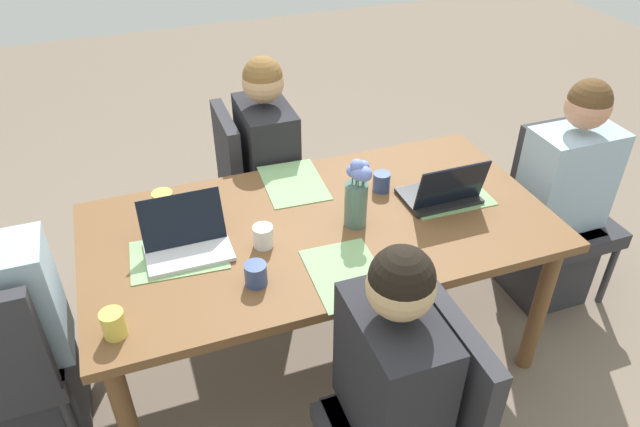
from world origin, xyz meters
name	(u,v)px	position (x,y,z in m)	size (l,w,h in m)	color
ground_plane	(320,349)	(0.00, 0.00, 0.00)	(10.00, 10.00, 0.00)	#756656
dining_table	(320,239)	(0.00, 0.00, 0.67)	(1.89, 0.98, 0.75)	brown
chair_head_left_left_near	(558,203)	(-1.30, -0.08, 0.50)	(0.44, 0.44, 0.90)	#2D2D33
person_head_left_left_near	(559,209)	(-1.24, 0.00, 0.53)	(0.40, 0.36, 1.19)	#2D2D33
chair_far_left_mid	(416,421)	(-0.04, 0.82, 0.50)	(0.44, 0.44, 0.90)	#2D2D33
person_far_left_mid	(388,408)	(0.04, 0.76, 0.53)	(0.36, 0.40, 1.19)	#2D2D33
person_head_right_left_far	(13,342)	(1.22, 0.02, 0.53)	(0.40, 0.36, 1.19)	#2D2D33
chair_near_right_near	(252,181)	(0.09, -0.80, 0.50)	(0.44, 0.44, 0.90)	#2D2D33
person_near_right_near	(269,180)	(0.02, -0.74, 0.53)	(0.36, 0.40, 1.19)	#2D2D33
flower_vase	(357,194)	(-0.14, 0.05, 0.90)	(0.10, 0.10, 0.30)	#4C6B60
placemat_head_left_left_near	(446,196)	(-0.59, 0.00, 0.75)	(0.36, 0.26, 0.00)	#7FAD70
placemat_far_left_mid	(346,274)	(0.02, 0.33, 0.75)	(0.36, 0.26, 0.00)	#7FAD70
placemat_head_right_left_far	(179,255)	(0.58, 0.01, 0.75)	(0.36, 0.26, 0.00)	#7FAD70
placemat_near_right_near	(293,183)	(0.01, -0.33, 0.75)	(0.36, 0.26, 0.00)	#7FAD70
laptop_head_right_left_far	(187,241)	(0.54, -0.01, 0.79)	(0.32, 0.22, 0.20)	silver
laptop_head_left_left_near	(443,193)	(-0.55, 0.03, 0.79)	(0.32, 0.22, 0.21)	black
coffee_mug_near_left	(164,203)	(0.58, -0.29, 0.80)	(0.09, 0.09, 0.10)	#DBC64C
coffee_mug_near_right	(381,182)	(-0.34, -0.14, 0.79)	(0.08, 0.08, 0.09)	#33477A
coffee_mug_centre_left	(114,324)	(0.83, 0.35, 0.80)	(0.08, 0.08, 0.10)	#DBC64C
coffee_mug_centre_right	(256,274)	(0.34, 0.26, 0.79)	(0.08, 0.08, 0.09)	#33477A
coffee_mug_far_left	(263,236)	(0.25, 0.06, 0.79)	(0.08, 0.08, 0.09)	white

